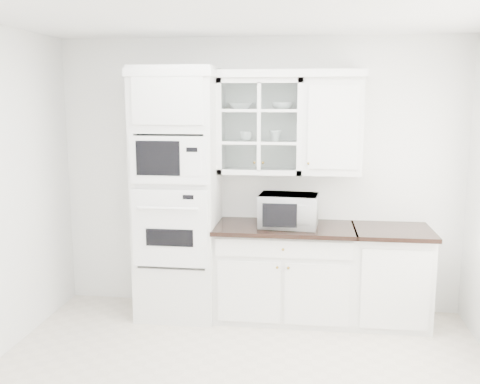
# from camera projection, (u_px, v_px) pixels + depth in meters

# --- Properties ---
(room_shell) EXTENTS (4.00, 3.50, 2.70)m
(room_shell) POSITION_uv_depth(u_px,v_px,m) (243.00, 143.00, 3.98)
(room_shell) COLOR white
(room_shell) RESTS_ON ground
(oven_column) EXTENTS (0.76, 0.68, 2.40)m
(oven_column) POSITION_uv_depth(u_px,v_px,m) (178.00, 194.00, 5.14)
(oven_column) COLOR silver
(oven_column) RESTS_ON ground
(base_cabinet_run) EXTENTS (1.32, 0.67, 0.92)m
(base_cabinet_run) POSITION_uv_depth(u_px,v_px,m) (284.00, 271.00, 5.16)
(base_cabinet_run) COLOR silver
(base_cabinet_run) RESTS_ON ground
(extra_base_cabinet) EXTENTS (0.72, 0.67, 0.92)m
(extra_base_cabinet) POSITION_uv_depth(u_px,v_px,m) (390.00, 275.00, 5.04)
(extra_base_cabinet) COLOR silver
(extra_base_cabinet) RESTS_ON ground
(upper_cabinet_glass) EXTENTS (0.80, 0.33, 0.90)m
(upper_cabinet_glass) POSITION_uv_depth(u_px,v_px,m) (261.00, 126.00, 5.09)
(upper_cabinet_glass) COLOR silver
(upper_cabinet_glass) RESTS_ON room_shell
(upper_cabinet_solid) EXTENTS (0.55, 0.33, 0.90)m
(upper_cabinet_solid) POSITION_uv_depth(u_px,v_px,m) (332.00, 127.00, 5.01)
(upper_cabinet_solid) COLOR silver
(upper_cabinet_solid) RESTS_ON room_shell
(crown_molding) EXTENTS (2.14, 0.38, 0.07)m
(crown_molding) POSITION_uv_depth(u_px,v_px,m) (249.00, 74.00, 5.00)
(crown_molding) COLOR white
(crown_molding) RESTS_ON room_shell
(countertop_microwave) EXTENTS (0.57, 0.48, 0.31)m
(countertop_microwave) POSITION_uv_depth(u_px,v_px,m) (289.00, 210.00, 5.02)
(countertop_microwave) COLOR white
(countertop_microwave) RESTS_ON base_cabinet_run
(bowl_a) EXTENTS (0.28, 0.28, 0.06)m
(bowl_a) POSITION_uv_depth(u_px,v_px,m) (241.00, 106.00, 5.10)
(bowl_a) COLOR white
(bowl_a) RESTS_ON upper_cabinet_glass
(bowl_b) EXTENTS (0.22, 0.22, 0.06)m
(bowl_b) POSITION_uv_depth(u_px,v_px,m) (282.00, 106.00, 5.02)
(bowl_b) COLOR white
(bowl_b) RESTS_ON upper_cabinet_glass
(cup_a) EXTENTS (0.13, 0.13, 0.09)m
(cup_a) POSITION_uv_depth(u_px,v_px,m) (246.00, 136.00, 5.12)
(cup_a) COLOR white
(cup_a) RESTS_ON upper_cabinet_glass
(cup_b) EXTENTS (0.14, 0.14, 0.10)m
(cup_b) POSITION_uv_depth(u_px,v_px,m) (275.00, 136.00, 5.08)
(cup_b) COLOR white
(cup_b) RESTS_ON upper_cabinet_glass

